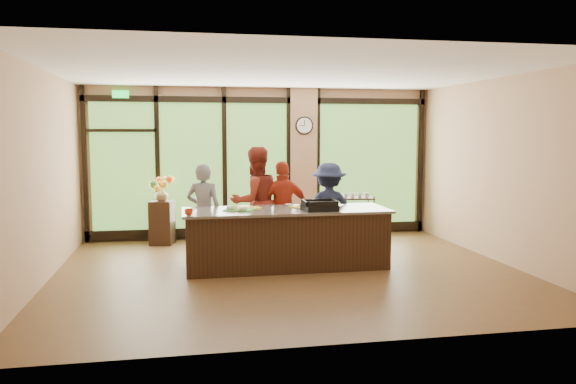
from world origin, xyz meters
name	(u,v)px	position (x,y,z in m)	size (l,w,h in m)	color
floor	(290,271)	(0.00, 0.00, 0.00)	(7.00, 7.00, 0.00)	#543B1D
ceiling	(290,72)	(0.00, 0.00, 3.00)	(7.00, 7.00, 0.00)	silver
back_wall	(262,163)	(0.00, 3.00, 1.50)	(7.00, 7.00, 0.00)	tan
left_wall	(41,177)	(-3.50, 0.00, 1.50)	(6.00, 6.00, 0.00)	tan
right_wall	(503,170)	(3.50, 0.00, 1.50)	(6.00, 6.00, 0.00)	tan
window_wall	(270,168)	(0.16, 2.95, 1.39)	(6.90, 0.12, 3.00)	tan
island_base	(286,239)	(0.00, 0.30, 0.44)	(3.10, 1.00, 0.88)	black
countertop	(286,210)	(0.00, 0.30, 0.90)	(3.20, 1.10, 0.04)	#6E655B
wall_clock	(304,126)	(0.85, 2.87, 2.25)	(0.36, 0.04, 0.36)	black
cook_left	(204,212)	(-1.24, 1.07, 0.80)	(0.59, 0.39, 1.61)	slate
cook_midleft	(255,202)	(-0.37, 1.15, 0.94)	(0.91, 0.71, 1.87)	maroon
cook_midright	(283,209)	(0.10, 1.08, 0.82)	(0.96, 0.40, 1.63)	#A83019
cook_right	(329,209)	(0.89, 1.04, 0.80)	(1.03, 0.59, 1.59)	#191E38
roasting_pan	(320,208)	(0.48, 0.05, 0.96)	(0.50, 0.39, 0.09)	black
mixing_bowl	(332,207)	(0.68, 0.06, 0.96)	(0.34, 0.34, 0.08)	silver
cutting_board_left	(239,210)	(-0.73, 0.32, 0.93)	(0.43, 0.32, 0.01)	green
cutting_board_center	(248,208)	(-0.57, 0.51, 0.93)	(0.40, 0.30, 0.01)	gold
cutting_board_right	(301,206)	(0.29, 0.52, 0.93)	(0.36, 0.27, 0.01)	gold
prep_bowl_near	(232,208)	(-0.84, 0.37, 0.95)	(0.16, 0.16, 0.05)	white
prep_bowl_mid	(242,209)	(-0.69, 0.22, 0.94)	(0.15, 0.15, 0.05)	white
prep_bowl_far	(290,205)	(0.13, 0.66, 0.94)	(0.13, 0.13, 0.03)	white
red_ramekin	(189,212)	(-1.50, -0.10, 0.97)	(0.12, 0.12, 0.09)	#B22E11
flower_stand	(162,223)	(-1.97, 2.52, 0.41)	(0.41, 0.41, 0.83)	black
flower_vase	(161,194)	(-1.97, 2.52, 0.96)	(0.25, 0.25, 0.26)	olive
bar_cart	(356,212)	(1.75, 2.23, 0.56)	(0.73, 0.47, 0.94)	black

